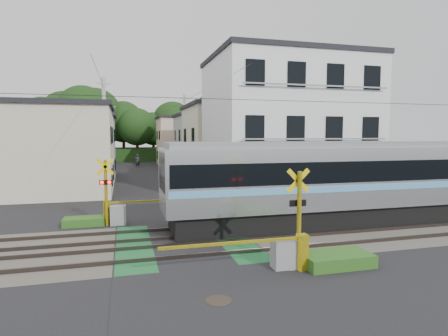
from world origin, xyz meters
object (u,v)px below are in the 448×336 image
object	(u,v)px
pedestrian	(137,161)
manhole_cover	(219,301)
crossing_signal_near	(287,246)
apartment_block	(286,127)
crossing_signal_far	(116,209)

from	to	relation	value
pedestrian	manhole_cover	distance (m)	39.57
crossing_signal_near	apartment_block	distance (m)	14.95
crossing_signal_far	apartment_block	size ratio (longest dim) A/B	0.46
crossing_signal_far	pedestrian	world-z (taller)	crossing_signal_far
manhole_cover	crossing_signal_near	bearing A→B (deg)	32.60
crossing_signal_far	pedestrian	xyz separation A→B (m)	(2.08, 30.60, 0.17)
apartment_block	pedestrian	xyz separation A→B (m)	(-9.00, 24.76, -3.77)
apartment_block	manhole_cover	xyz separation A→B (m)	(-8.51, -14.80, -4.64)
crossing_signal_far	apartment_block	xyz separation A→B (m)	(11.09, 5.84, 3.94)
crossing_signal_far	crossing_signal_near	bearing A→B (deg)	-54.71
crossing_signal_near	pedestrian	size ratio (longest dim) A/B	2.69
pedestrian	crossing_signal_near	bearing A→B (deg)	109.33
pedestrian	manhole_cover	world-z (taller)	pedestrian
crossing_signal_near	pedestrian	distance (m)	38.03
crossing_signal_near	pedestrian	xyz separation A→B (m)	(-3.09, 37.90, 0.17)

